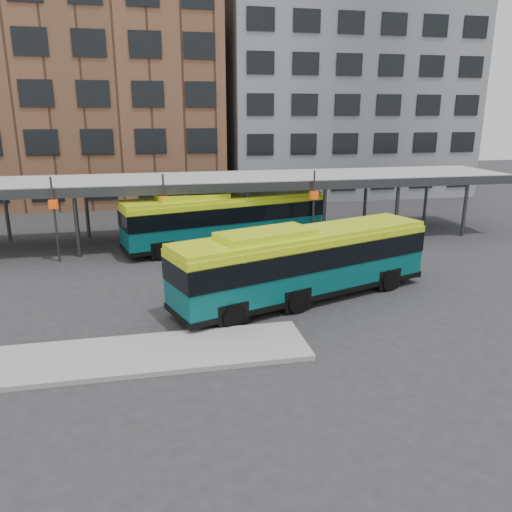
{
  "coord_description": "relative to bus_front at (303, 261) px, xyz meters",
  "views": [
    {
      "loc": [
        -3.66,
        -19.13,
        8.16
      ],
      "look_at": [
        0.87,
        2.42,
        1.8
      ],
      "focal_mm": 35.0,
      "sensor_mm": 36.0,
      "label": 1
    }
  ],
  "objects": [
    {
      "name": "boarding_island",
      "position": [
        -8.29,
        -4.26,
        -1.68
      ],
      "size": [
        14.0,
        3.0,
        0.18
      ],
      "primitive_type": "cube",
      "color": "gray",
      "rests_on": "ground"
    },
    {
      "name": "bike_rack",
      "position": [
        9.36,
        10.55,
        -1.31
      ],
      "size": [
        4.1,
        1.17,
        1.04
      ],
      "color": "slate",
      "rests_on": "ground"
    },
    {
      "name": "bus_rear",
      "position": [
        -2.11,
        9.86,
        0.04
      ],
      "size": [
        12.93,
        5.7,
        3.49
      ],
      "rotation": [
        0.0,
        0.0,
        0.25
      ],
      "color": "#074D4E",
      "rests_on": "ground"
    },
    {
      "name": "bus_front",
      "position": [
        0.0,
        0.0,
        0.0
      ],
      "size": [
        12.54,
        6.54,
        3.41
      ],
      "rotation": [
        0.0,
        0.0,
        0.34
      ],
      "color": "#074D4E",
      "rests_on": "ground"
    },
    {
      "name": "ground",
      "position": [
        -2.79,
        -1.26,
        -1.77
      ],
      "size": [
        120.0,
        120.0,
        0.0
      ],
      "primitive_type": "plane",
      "color": "#28282B",
      "rests_on": "ground"
    },
    {
      "name": "canopy",
      "position": [
        -2.84,
        11.61,
        2.13
      ],
      "size": [
        40.0,
        6.53,
        4.8
      ],
      "color": "#999B9E",
      "rests_on": "ground"
    },
    {
      "name": "building_brick",
      "position": [
        -12.79,
        30.74,
        9.23
      ],
      "size": [
        26.0,
        14.0,
        22.0
      ],
      "primitive_type": "cube",
      "color": "brown",
      "rests_on": "ground"
    },
    {
      "name": "building_grey",
      "position": [
        13.21,
        30.74,
        8.23
      ],
      "size": [
        24.0,
        14.0,
        20.0
      ],
      "primitive_type": "cube",
      "color": "slate",
      "rests_on": "ground"
    }
  ]
}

